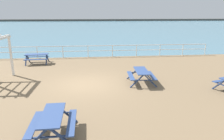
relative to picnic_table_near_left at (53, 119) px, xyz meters
name	(u,v)px	position (x,y,z in m)	size (l,w,h in m)	color
ground_plane	(87,86)	(1.04, 5.08, -0.68)	(30.00, 24.00, 0.20)	#846B4C
sea_band	(90,26)	(1.04, 57.83, -0.58)	(142.00, 90.00, 0.01)	teal
distant_shoreline	(90,21)	(1.04, 100.83, -0.58)	(142.00, 6.00, 1.80)	#4C4C47
seaward_railing	(88,49)	(1.04, 12.83, 0.18)	(23.07, 0.07, 1.08)	white
picnic_table_near_left	(53,119)	(0.00, 0.00, 0.00)	(1.58, 1.83, 0.80)	#334C84
picnic_table_mid_centre	(141,73)	(4.24, 5.05, 0.00)	(1.63, 1.88, 0.80)	#334C84
picnic_table_far_left	(37,56)	(-3.08, 10.72, 0.00)	(1.90, 1.65, 0.80)	#334C84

